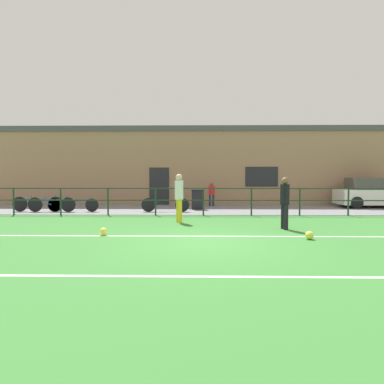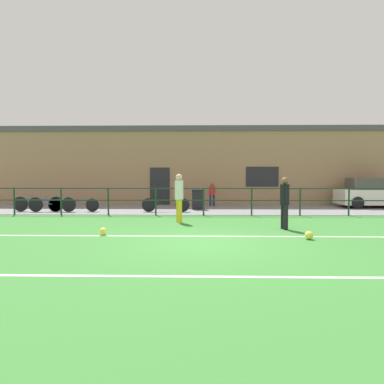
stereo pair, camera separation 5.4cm
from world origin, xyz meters
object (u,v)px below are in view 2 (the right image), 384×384
Objects in this scene: parked_car_red at (375,193)px; bicycle_parked_2 at (166,205)px; bicycle_parked_1 at (38,204)px; soccer_ball_match at (103,231)px; soccer_ball_spare at (309,235)px; player_striker at (179,195)px; spectator_child at (212,193)px; trash_bin_0 at (198,199)px; bicycle_parked_0 at (52,204)px; player_goalkeeper at (285,200)px; bicycle_parked_3 at (73,205)px.

parked_car_red is 10.86m from bicycle_parked_2.
bicycle_parked_1 is 1.08× the size of bicycle_parked_2.
soccer_ball_match is 5.62m from soccer_ball_spare.
player_striker reaches higher than spectator_child.
parked_car_red reaches higher than spectator_child.
bicycle_parked_1 is at bearing -170.40° from trash_bin_0.
bicycle_parked_0 is 6.72m from trash_bin_0.
player_striker is at bearing -28.53° from bicycle_parked_0.
parked_car_red is at bearing -47.85° from player_goalkeeper.
player_goalkeeper is at bearing 48.56° from player_striker.
trash_bin_0 is (2.61, 7.32, 0.40)m from soccer_ball_match.
player_goalkeeper is 0.69× the size of bicycle_parked_1.
spectator_child is 8.53m from bicycle_parked_1.
spectator_child reaches higher than bicycle_parked_3.
spectator_child is at bearing 177.12° from parked_car_red.
soccer_ball_spare is at bearing 88.20° from spectator_child.
soccer_ball_match is 6.20m from bicycle_parked_2.
parked_car_red is 1.63× the size of bicycle_parked_1.
soccer_ball_match is 7.16m from bicycle_parked_0.
bicycle_parked_2 reaches higher than soccer_ball_match.
bicycle_parked_0 is at bearing -11.02° from bicycle_parked_1.
trash_bin_0 is at bearing 9.60° from bicycle_parked_1.
soccer_ball_match is 0.06× the size of parked_car_red.
soccer_ball_spare is 0.23× the size of trash_bin_0.
soccer_ball_spare is 0.10× the size of bicycle_parked_2.
spectator_child is 1.83m from trash_bin_0.
player_goalkeeper is 9.72m from parked_car_red.
player_striker is at bearing 53.98° from soccer_ball_match.
bicycle_parked_0 reaches higher than bicycle_parked_3.
parked_car_red reaches higher than bicycle_parked_0.
player_goalkeeper is 8.01m from spectator_child.
bicycle_parked_2 is (1.16, 6.09, 0.24)m from soccer_ball_match.
bicycle_parked_0 is at bearing 145.88° from soccer_ball_spare.
spectator_child is 1.33× the size of trash_bin_0.
bicycle_parked_2 is (5.13, 0.13, -0.02)m from bicycle_parked_0.
bicycle_parked_2 is 1.91m from trash_bin_0.
spectator_child is at bearing 65.48° from trash_bin_0.
player_goalkeeper is 7.30× the size of soccer_ball_spare.
soccer_ball_match is 7.67m from bicycle_parked_1.
trash_bin_0 is at bearing 40.32° from bicycle_parked_2.
soccer_ball_spare is at bearing -37.44° from bicycle_parked_3.
spectator_child is at bearing 52.62° from bicycle_parked_2.
spectator_child is at bearing 103.23° from soccer_ball_spare.
player_striker reaches higher than parked_car_red.
player_striker is 7.77× the size of soccer_ball_spare.
parked_car_red reaches higher than bicycle_parked_1.
trash_bin_0 reaches higher than soccer_ball_match.
bicycle_parked_0 is at bearing 123.70° from soccer_ball_match.
trash_bin_0 is at bearing 154.79° from player_striker.
soccer_ball_match is 0.96× the size of soccer_ball_spare.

